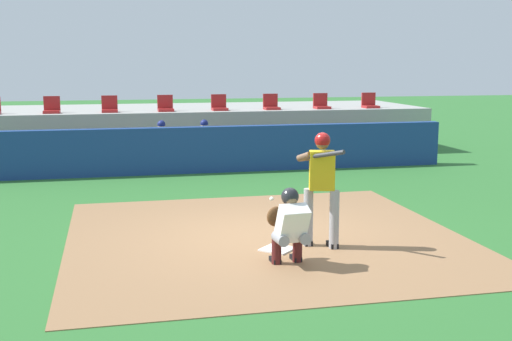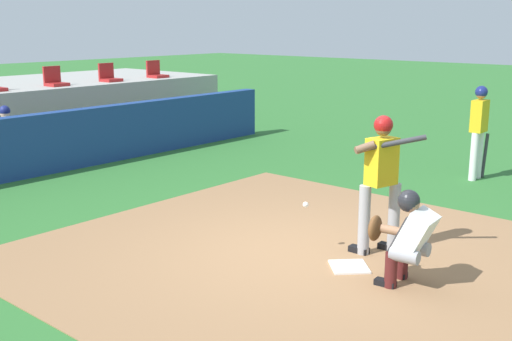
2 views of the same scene
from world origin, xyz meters
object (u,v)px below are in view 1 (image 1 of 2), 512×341
stadium_seat_5 (271,105)px  stadium_seat_7 (370,104)px  stadium_seat_3 (166,107)px  stadium_seat_4 (219,106)px  stadium_seat_1 (52,108)px  catcher_crouched (289,224)px  dugout_player_0 (162,144)px  home_plate (277,249)px  dugout_player_1 (205,143)px  batter_at_plate (321,182)px  stadium_seat_2 (110,107)px  stadium_seat_6 (321,104)px

stadium_seat_5 → stadium_seat_7: size_ratio=1.00×
stadium_seat_3 → stadium_seat_4: (1.62, 0.00, 0.00)m
stadium_seat_1 → stadium_seat_3: same height
stadium_seat_3 → stadium_seat_5: bearing=0.0°
catcher_crouched → dugout_player_0: bearing=96.8°
dugout_player_0 → stadium_seat_1: (-2.97, 2.03, 0.86)m
stadium_seat_1 → home_plate: bearing=-68.2°
home_plate → dugout_player_1: (0.07, 8.14, 0.65)m
batter_at_plate → stadium_seat_4: stadium_seat_4 is taller
stadium_seat_4 → stadium_seat_7: same height
dugout_player_1 → stadium_seat_2: 3.34m
batter_at_plate → dugout_player_1: size_ratio=1.39×
catcher_crouched → stadium_seat_5: bearing=77.3°
batter_at_plate → stadium_seat_3: bearing=98.4°
dugout_player_0 → stadium_seat_1: stadium_seat_1 is taller
catcher_crouched → stadium_seat_2: (-2.41, 10.92, 0.93)m
stadium_seat_2 → stadium_seat_6: same height
catcher_crouched → dugout_player_1: 8.89m
stadium_seat_6 → stadium_seat_7: bearing=0.0°
batter_at_plate → dugout_player_0: size_ratio=1.39×
home_plate → catcher_crouched: bearing=-92.0°
stadium_seat_6 → dugout_player_1: bearing=-153.0°
dugout_player_1 → batter_at_plate: bearing=-85.7°
stadium_seat_6 → stadium_seat_1: bearing=180.0°
stadium_seat_1 → stadium_seat_4: 4.88m
home_plate → catcher_crouched: catcher_crouched is taller
home_plate → stadium_seat_3: bearing=94.6°
stadium_seat_6 → batter_at_plate: bearing=-108.4°
stadium_seat_3 → dugout_player_1: bearing=-66.5°
dugout_player_1 → stadium_seat_1: size_ratio=2.71×
batter_at_plate → dugout_player_0: bearing=102.4°
stadium_seat_4 → catcher_crouched: bearing=-94.4°
batter_at_plate → stadium_seat_1: bearing=115.1°
stadium_seat_2 → home_plate: bearing=-76.5°
dugout_player_0 → stadium_seat_4: size_ratio=2.71×
dugout_player_0 → stadium_seat_6: (5.16, 2.03, 0.86)m
batter_at_plate → stadium_seat_1: (-4.75, 10.16, 0.50)m
stadium_seat_1 → stadium_seat_6: bearing=0.0°
catcher_crouched → stadium_seat_3: size_ratio=3.87×
home_plate → dugout_player_1: dugout_player_1 is taller
stadium_seat_6 → stadium_seat_3: bearing=180.0°
catcher_crouched → stadium_seat_6: (4.09, 10.92, 0.93)m
stadium_seat_7 → home_plate: bearing=-119.2°
catcher_crouched → stadium_seat_6: bearing=69.5°
stadium_seat_2 → catcher_crouched: bearing=-77.5°
stadium_seat_4 → home_plate: bearing=-94.6°
catcher_crouched → stadium_seat_5: size_ratio=3.87×
home_plate → batter_at_plate: (0.69, 0.02, 1.01)m
stadium_seat_1 → stadium_seat_2: same height
dugout_player_0 → stadium_seat_1: bearing=145.6°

